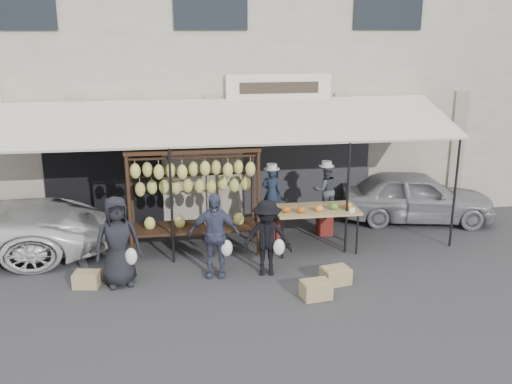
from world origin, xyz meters
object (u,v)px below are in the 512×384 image
crate_near_b (336,276)px  crate_far (87,279)px  produce_table (317,210)px  customer_mid (214,235)px  sedan (416,196)px  customer_right (267,238)px  vendor_left (272,193)px  crate_near_a (316,290)px  vendor_right (326,190)px  customer_left (117,242)px  banana_rack (193,179)px

crate_near_b → crate_far: (-4.45, 0.53, -0.01)m
produce_table → crate_far: produce_table is taller
customer_mid → sedan: bearing=34.6°
customer_mid → customer_right: bearing=3.1°
vendor_left → crate_near_a: 3.00m
vendor_left → vendor_right: 1.25m
vendor_right → customer_left: customer_left is taller
customer_left → sedan: size_ratio=0.47×
vendor_left → customer_right: bearing=94.9°
vendor_right → crate_near_b: bearing=76.0°
sedan → crate_near_b: bearing=148.9°
sedan → customer_left: bearing=122.5°
crate_near_b → customer_left: bearing=172.3°
customer_left → customer_mid: 1.73m
banana_rack → crate_far: (-2.00, -1.26, -1.44)m
produce_table → vendor_right: size_ratio=1.48×
vendor_left → sedan: size_ratio=0.32×
customer_left → customer_right: (2.69, 0.05, -0.10)m
crate_near_b → sedan: bearing=47.3°
vendor_right → customer_right: size_ratio=0.79×
vendor_right → vendor_left: bearing=3.9°
crate_far → sedan: sedan is taller
vendor_right → crate_far: bearing=18.4°
vendor_left → customer_right: 1.85m
crate_near_a → crate_far: 4.08m
crate_far → customer_right: bearing=0.7°
banana_rack → customer_left: (-1.42, -1.27, -0.74)m
vendor_left → customer_left: 3.59m
customer_left → customer_right: size_ratio=1.14×
vendor_right → sedan: size_ratio=0.32×
vendor_right → sedan: 2.48m
crate_near_a → customer_left: bearing=163.1°
vendor_left → customer_left: bearing=48.1°
crate_near_b → sedan: (2.83, 3.07, 0.46)m
customer_left → crate_far: 0.91m
produce_table → crate_near_a: size_ratio=3.47×
vendor_right → crate_near_a: bearing=68.8°
customer_left → crate_near_a: bearing=-30.9°
banana_rack → customer_right: banana_rack is taller
produce_table → customer_left: 4.04m
banana_rack → customer_mid: 1.40m
vendor_left → vendor_right: vendor_left is taller
vendor_right → customer_right: 2.55m
customer_mid → crate_near_b: 2.33m
produce_table → sedan: 3.18m
crate_near_a → sedan: 4.91m
customer_left → crate_near_b: customer_left is taller
vendor_left → customer_mid: size_ratio=0.72×
crate_far → banana_rack: bearing=32.3°
vendor_left → customer_right: size_ratio=0.79×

